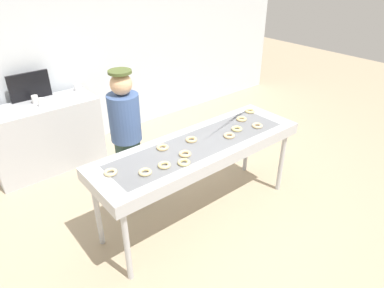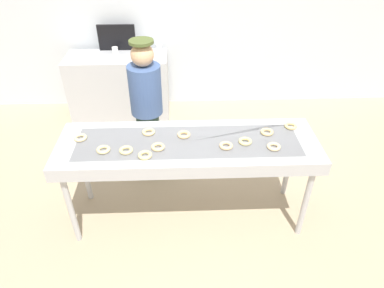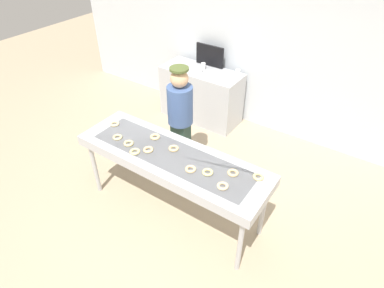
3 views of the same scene
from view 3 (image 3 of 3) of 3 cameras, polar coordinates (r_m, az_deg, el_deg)
ground_plane at (r=4.47m, az=-3.15°, el=-11.33°), size 16.00×16.00×0.00m
back_wall at (r=5.52m, az=13.29°, el=17.61°), size 8.00×0.12×3.16m
fryer_conveyor at (r=3.86m, az=-3.58°, el=-2.70°), size 2.40×0.74×0.95m
plain_donut_0 at (r=3.41m, az=5.36°, el=-7.29°), size 0.17×0.17×0.03m
plain_donut_1 at (r=3.59m, az=-0.25°, el=-4.38°), size 0.14×0.14×0.03m
plain_donut_2 at (r=4.09m, az=-6.46°, el=1.25°), size 0.17×0.17×0.03m
plain_donut_3 at (r=3.88m, az=-3.21°, el=-0.77°), size 0.15×0.15×0.03m
plain_donut_4 at (r=3.56m, az=2.74°, el=-4.93°), size 0.16×0.16×0.03m
plain_donut_5 at (r=3.89m, az=-9.92°, el=-1.30°), size 0.17×0.17×0.03m
plain_donut_6 at (r=4.42m, az=-13.32°, el=3.44°), size 0.15×0.15×0.03m
plain_donut_7 at (r=3.57m, az=11.47°, el=-5.61°), size 0.17×0.17×0.03m
plain_donut_8 at (r=3.89m, az=-7.62°, el=-0.98°), size 0.17×0.17×0.03m
plain_donut_9 at (r=4.16m, az=-12.84°, el=1.17°), size 0.15×0.15×0.03m
plain_donut_10 at (r=3.57m, az=7.14°, el=-5.00°), size 0.17×0.17×0.03m
plain_donut_11 at (r=4.03m, az=-10.97°, el=0.13°), size 0.17×0.17×0.03m
worker_baker at (r=4.54m, az=-2.05°, el=5.14°), size 0.35×0.35×1.63m
prep_counter at (r=5.99m, az=1.61°, el=8.53°), size 1.43×0.61×0.95m
paper_cup_0 at (r=5.69m, az=1.39°, el=12.84°), size 0.08×0.08×0.11m
paper_cup_1 at (r=5.82m, az=1.96°, el=13.40°), size 0.08×0.08×0.11m
paper_cup_2 at (r=5.62m, az=7.94°, el=12.19°), size 0.08×0.08×0.11m
menu_display at (r=5.91m, az=3.11°, el=15.11°), size 0.53×0.04×0.37m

